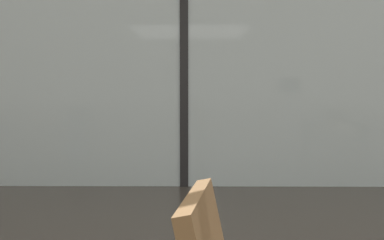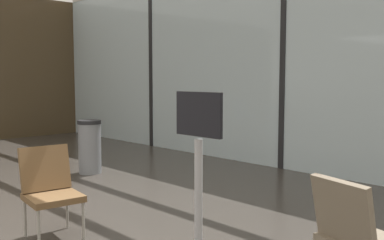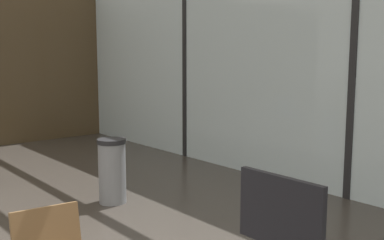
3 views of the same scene
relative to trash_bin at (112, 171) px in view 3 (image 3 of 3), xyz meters
name	(u,v)px [view 3 (image 3 of 3)]	position (x,y,z in m)	size (l,w,h in m)	color
glass_curtain_wall	(355,67)	(1.93, 2.57, 1.36)	(14.00, 0.08, 3.58)	silver
window_mullion_0	(186,64)	(-1.57, 2.57, 1.36)	(0.10, 0.12, 3.58)	black
window_mullion_1	(355,67)	(1.93, 2.57, 1.36)	(0.10, 0.12, 3.58)	black
trash_bin	(112,171)	(0.00, 0.00, 0.00)	(0.38, 0.38, 0.86)	slate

